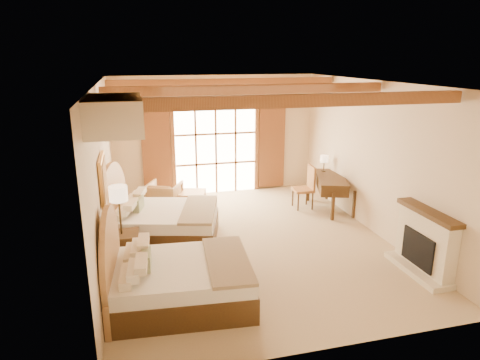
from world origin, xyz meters
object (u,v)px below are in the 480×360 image
object	(u,v)px
armchair	(164,196)
desk	(330,192)
bed_near	(170,279)
nightstand	(125,249)
bed_far	(156,220)

from	to	relation	value
armchair	desk	world-z (taller)	desk
bed_near	nightstand	bearing A→B (deg)	119.12
nightstand	armchair	size ratio (longest dim) A/B	0.79
bed_far	desk	bearing A→B (deg)	25.97
bed_near	desk	world-z (taller)	bed_near
nightstand	desk	distance (m)	5.25
bed_near	nightstand	size ratio (longest dim) A/B	3.64
armchair	desk	distance (m)	4.10
bed_far	desk	world-z (taller)	bed_far
bed_far	armchair	bearing A→B (deg)	95.07
bed_near	armchair	size ratio (longest dim) A/B	2.87
desk	nightstand	bearing A→B (deg)	-141.46
bed_near	armchair	distance (m)	4.22
bed_near	bed_far	bearing A→B (deg)	96.00
nightstand	armchair	bearing A→B (deg)	73.04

